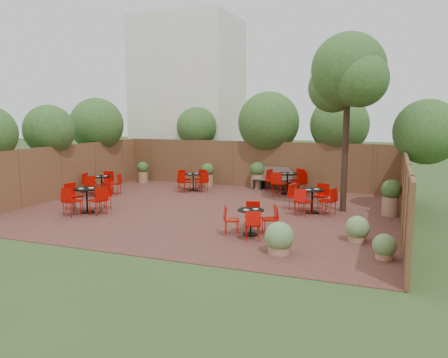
% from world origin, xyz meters
% --- Properties ---
extents(ground, '(80.00, 80.00, 0.00)m').
position_xyz_m(ground, '(0.00, 0.00, 0.00)').
color(ground, '#354F23').
rests_on(ground, ground).
extents(courtyard_paving, '(12.00, 10.00, 0.02)m').
position_xyz_m(courtyard_paving, '(0.00, 0.00, 0.01)').
color(courtyard_paving, '#391D17').
rests_on(courtyard_paving, ground).
extents(fence_back, '(12.00, 0.08, 2.00)m').
position_xyz_m(fence_back, '(0.00, 5.00, 1.00)').
color(fence_back, '#4C331C').
rests_on(fence_back, ground).
extents(fence_left, '(0.08, 10.00, 2.00)m').
position_xyz_m(fence_left, '(-6.00, 0.00, 1.00)').
color(fence_left, '#4C331C').
rests_on(fence_left, ground).
extents(fence_right, '(0.08, 10.00, 2.00)m').
position_xyz_m(fence_right, '(6.00, 0.00, 1.00)').
color(fence_right, '#4C331C').
rests_on(fence_right, ground).
extents(neighbour_building, '(5.00, 4.00, 8.00)m').
position_xyz_m(neighbour_building, '(-4.50, 8.00, 4.00)').
color(neighbour_building, silver).
rests_on(neighbour_building, ground).
extents(overhang_foliage, '(15.39, 10.42, 2.67)m').
position_xyz_m(overhang_foliage, '(-0.96, 3.62, 2.69)').
color(overhang_foliage, '#2A521A').
rests_on(overhang_foliage, ground).
extents(courtyard_tree, '(2.56, 2.46, 5.68)m').
position_xyz_m(courtyard_tree, '(4.20, 1.38, 4.35)').
color(courtyard_tree, black).
rests_on(courtyard_tree, courtyard_paving).
extents(park_bench_left, '(1.38, 0.52, 0.84)m').
position_xyz_m(park_bench_left, '(1.15, 4.62, 0.45)').
color(park_bench_left, brown).
rests_on(park_bench_left, courtyard_paving).
extents(park_bench_right, '(1.57, 0.62, 0.95)m').
position_xyz_m(park_bench_right, '(0.90, 4.63, 0.51)').
color(park_bench_right, brown).
rests_on(park_bench_right, courtyard_paving).
extents(bistro_tables, '(9.86, 7.80, 0.95)m').
position_xyz_m(bistro_tables, '(-0.47, 0.90, 0.46)').
color(bistro_tables, black).
rests_on(bistro_tables, courtyard_paving).
extents(planters, '(11.33, 4.05, 1.13)m').
position_xyz_m(planters, '(0.40, 3.51, 0.60)').
color(planters, '#976A4B').
rests_on(planters, courtyard_paving).
extents(low_shrubs, '(2.84, 2.26, 0.73)m').
position_xyz_m(low_shrubs, '(4.30, -3.06, 0.34)').
color(low_shrubs, '#976A4B').
rests_on(low_shrubs, courtyard_paving).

